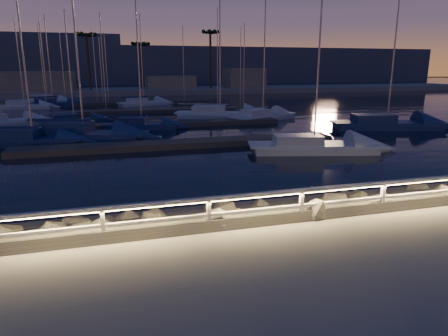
{
  "coord_description": "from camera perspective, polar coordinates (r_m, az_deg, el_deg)",
  "views": [
    {
      "loc": [
        -4.59,
        -10.77,
        4.75
      ],
      "look_at": [
        -0.4,
        4.0,
        0.84
      ],
      "focal_mm": 32.0,
      "sensor_mm": 36.0,
      "label": 1
    }
  ],
  "objects": [
    {
      "name": "far_shore",
      "position": [
        85.06,
        -13.05,
        10.89
      ],
      "size": [
        160.0,
        14.0,
        5.2
      ],
      "color": "gray",
      "rests_on": "ground"
    },
    {
      "name": "sailboat_l",
      "position": [
        43.52,
        -0.92,
        7.8
      ],
      "size": [
        9.88,
        6.0,
        16.21
      ],
      "rotation": [
        0.0,
        0.0,
        -0.37
      ],
      "color": "silver",
      "rests_on": "ground"
    },
    {
      "name": "sailboat_m",
      "position": [
        66.66,
        -24.05,
        8.82
      ],
      "size": [
        7.54,
        4.2,
        12.46
      ],
      "rotation": [
        0.0,
        0.0,
        -0.31
      ],
      "color": "silver",
      "rests_on": "ground"
    },
    {
      "name": "sailboat_k",
      "position": [
        58.61,
        -11.59,
        9.13
      ],
      "size": [
        7.64,
        4.2,
        12.51
      ],
      "rotation": [
        0.0,
        0.0,
        0.3
      ],
      "color": "silver",
      "rests_on": "ground"
    },
    {
      "name": "sailboat_c",
      "position": [
        31.71,
        -19.81,
        4.57
      ],
      "size": [
        9.57,
        5.53,
        15.7
      ],
      "rotation": [
        0.0,
        0.0,
        -0.34
      ],
      "color": "navy",
      "rests_on": "ground"
    },
    {
      "name": "ground",
      "position": [
        12.64,
        6.76,
        -7.91
      ],
      "size": [
        400.0,
        400.0,
        0.0
      ],
      "primitive_type": "plane",
      "color": "gray",
      "rests_on": "ground"
    },
    {
      "name": "sailboat_f",
      "position": [
        36.1,
        -11.96,
        6.06
      ],
      "size": [
        6.75,
        3.11,
        11.12
      ],
      "rotation": [
        0.0,
        0.0,
        -0.19
      ],
      "color": "navy",
      "rests_on": "ground"
    },
    {
      "name": "sailboat_b",
      "position": [
        31.08,
        -25.94,
        3.68
      ],
      "size": [
        7.31,
        3.7,
        12.0
      ],
      "rotation": [
        0.0,
        0.0,
        -0.25
      ],
      "color": "navy",
      "rests_on": "ground"
    },
    {
      "name": "guard_rail",
      "position": [
        12.34,
        6.58,
        -4.62
      ],
      "size": [
        44.11,
        0.12,
        1.06
      ],
      "color": "white",
      "rests_on": "ground"
    },
    {
      "name": "palm_right",
      "position": [
        85.53,
        -1.97,
        18.46
      ],
      "size": [
        3.0,
        3.0,
        12.2
      ],
      "color": "#4A3122",
      "rests_on": "ground"
    },
    {
      "name": "floating_docks",
      "position": [
        43.82,
        -9.8,
        7.31
      ],
      "size": [
        22.0,
        36.0,
        0.4
      ],
      "color": "#4E4741",
      "rests_on": "ground"
    },
    {
      "name": "sailboat_n",
      "position": [
        60.99,
        -23.41,
        8.48
      ],
      "size": [
        7.77,
        3.94,
        12.76
      ],
      "rotation": [
        0.0,
        0.0,
        0.25
      ],
      "color": "navy",
      "rests_on": "ground"
    },
    {
      "name": "palm_center",
      "position": [
        84.13,
        -11.84,
        16.72
      ],
      "size": [
        3.0,
        3.0,
        9.7
      ],
      "color": "#4A3122",
      "rests_on": "ground"
    },
    {
      "name": "sailboat_h",
      "position": [
        38.4,
        21.87,
        5.92
      ],
      "size": [
        10.01,
        5.36,
        16.32
      ],
      "rotation": [
        0.0,
        0.0,
        -0.28
      ],
      "color": "navy",
      "rests_on": "ground"
    },
    {
      "name": "sailboat_i",
      "position": [
        58.71,
        -26.78,
        7.94
      ],
      "size": [
        6.8,
        2.33,
        11.49
      ],
      "rotation": [
        0.0,
        0.0,
        0.04
      ],
      "color": "silver",
      "rests_on": "ground"
    },
    {
      "name": "sailboat_e",
      "position": [
        40.82,
        -20.84,
        6.37
      ],
      "size": [
        6.31,
        3.43,
        10.42
      ],
      "rotation": [
        0.0,
        0.0,
        0.29
      ],
      "color": "navy",
      "rests_on": "ground"
    },
    {
      "name": "riprap",
      "position": [
        13.52,
        0.49,
        -7.1
      ],
      "size": [
        39.69,
        2.89,
        1.32
      ],
      "color": "#6C685C",
      "rests_on": "ground"
    },
    {
      "name": "palm_left",
      "position": [
        83.02,
        -19.05,
        17.24
      ],
      "size": [
        3.0,
        3.0,
        11.2
      ],
      "color": "#4A3122",
      "rests_on": "ground"
    },
    {
      "name": "harbor_water",
      "position": [
        42.63,
        -9.58,
        6.36
      ],
      "size": [
        400.0,
        440.0,
        0.6
      ],
      "color": "black",
      "rests_on": "ground"
    },
    {
      "name": "sailboat_d",
      "position": [
        26.39,
        12.23,
        3.17
      ],
      "size": [
        8.66,
        4.41,
        14.12
      ],
      "rotation": [
        0.0,
        0.0,
        -0.25
      ],
      "color": "silver",
      "rests_on": "ground"
    },
    {
      "name": "sailboat_g",
      "position": [
        41.79,
        5.35,
        7.43
      ],
      "size": [
        8.1,
        5.25,
        13.44
      ],
      "rotation": [
        0.0,
        0.0,
        0.42
      ],
      "color": "silver",
      "rests_on": "ground"
    },
    {
      "name": "distant_hills",
      "position": [
        145.52,
        -23.41,
        13.12
      ],
      "size": [
        230.0,
        37.5,
        18.0
      ],
      "color": "#3E495F",
      "rests_on": "ground"
    }
  ]
}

